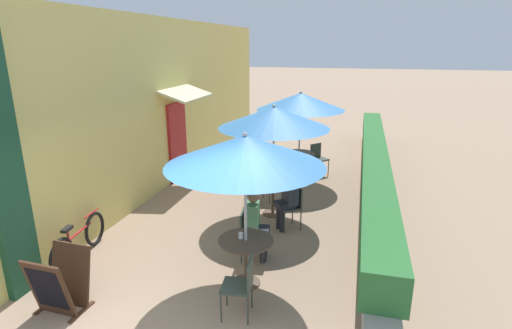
{
  "coord_description": "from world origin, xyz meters",
  "views": [
    {
      "loc": [
        2.31,
        -3.58,
        3.57
      ],
      "look_at": [
        0.15,
        4.63,
        1.0
      ],
      "focal_mm": 28.0,
      "sensor_mm": 36.0,
      "label": 1
    }
  ],
  "objects": [
    {
      "name": "patio_umbrella_mid",
      "position": [
        0.61,
        4.3,
        2.14
      ],
      "size": [
        2.29,
        2.29,
        2.4
      ],
      "color": "#B7B7BC",
      "rests_on": "ground_plane"
    },
    {
      "name": "patio_table_mid",
      "position": [
        0.61,
        4.3,
        0.56
      ],
      "size": [
        0.84,
        0.84,
        0.75
      ],
      "color": "brown",
      "rests_on": "ground_plane"
    },
    {
      "name": "bicycle_leaning",
      "position": [
        -2.2,
        1.61,
        0.33
      ],
      "size": [
        0.26,
        1.64,
        0.71
      ],
      "rotation": [
        0.0,
        0.0,
        0.12
      ],
      "color": "black",
      "rests_on": "ground_plane"
    },
    {
      "name": "coffee_cup_near",
      "position": [
        0.7,
        1.65,
        0.79
      ],
      "size": [
        0.07,
        0.07,
        0.09
      ],
      "color": "white",
      "rests_on": "patio_table_near"
    },
    {
      "name": "cafe_chair_mid_right",
      "position": [
        0.09,
        4.86,
        0.52
      ],
      "size": [
        0.56,
        0.56,
        0.87
      ],
      "rotation": [
        0.0,
        0.0,
        11.64
      ],
      "color": "#384238",
      "rests_on": "ground_plane"
    },
    {
      "name": "patio_table_far",
      "position": [
        0.79,
        6.78,
        0.56
      ],
      "size": [
        0.84,
        0.84,
        0.75
      ],
      "color": "brown",
      "rests_on": "ground_plane"
    },
    {
      "name": "cafe_chair_near_right",
      "position": [
        0.62,
        2.36,
        0.52
      ],
      "size": [
        0.44,
        0.44,
        0.87
      ],
      "rotation": [
        0.0,
        0.0,
        11.11
      ],
      "color": "#384238",
      "rests_on": "ground_plane"
    },
    {
      "name": "coffee_cup_mid",
      "position": [
        0.72,
        4.38,
        0.79
      ],
      "size": [
        0.07,
        0.07,
        0.09
      ],
      "color": "#B73D3D",
      "rests_on": "patio_table_mid"
    },
    {
      "name": "patio_umbrella_far",
      "position": [
        0.79,
        6.78,
        2.14
      ],
      "size": [
        2.29,
        2.29,
        2.4
      ],
      "color": "#B7B7BC",
      "rests_on": "ground_plane"
    },
    {
      "name": "cafe_facade_wall",
      "position": [
        -2.54,
        6.52,
        2.09
      ],
      "size": [
        0.98,
        13.3,
        4.2
      ],
      "color": "#E0CC6B",
      "rests_on": "ground_plane"
    },
    {
      "name": "cafe_chair_far_right",
      "position": [
        1.24,
        7.39,
        0.52
      ],
      "size": [
        0.56,
        0.56,
        0.87
      ],
      "rotation": [
        0.0,
        0.0,
        10.26
      ],
      "color": "#384238",
      "rests_on": "ground_plane"
    },
    {
      "name": "cafe_chair_far_left",
      "position": [
        0.33,
        6.16,
        0.52
      ],
      "size": [
        0.56,
        0.56,
        0.87
      ],
      "rotation": [
        0.0,
        0.0,
        7.12
      ],
      "color": "#384238",
      "rests_on": "ground_plane"
    },
    {
      "name": "patio_table_near",
      "position": [
        0.79,
        1.61,
        0.56
      ],
      "size": [
        0.84,
        0.84,
        0.75
      ],
      "color": "brown",
      "rests_on": "ground_plane"
    },
    {
      "name": "cafe_chair_mid_left",
      "position": [
        1.13,
        3.74,
        0.52
      ],
      "size": [
        0.56,
        0.56,
        0.87
      ],
      "rotation": [
        0.0,
        0.0,
        8.5
      ],
      "color": "#384238",
      "rests_on": "ground_plane"
    },
    {
      "name": "coffee_cup_far",
      "position": [
        0.72,
        6.7,
        0.79
      ],
      "size": [
        0.07,
        0.07,
        0.09
      ],
      "color": "teal",
      "rests_on": "patio_table_far"
    },
    {
      "name": "patio_umbrella_near",
      "position": [
        0.79,
        1.61,
        2.14
      ],
      "size": [
        2.29,
        2.29,
        2.4
      ],
      "color": "#B7B7BC",
      "rests_on": "ground_plane"
    },
    {
      "name": "seated_patron_mid_left",
      "position": [
        1.05,
        3.67,
        0.69
      ],
      "size": [
        0.51,
        0.5,
        1.25
      ],
      "rotation": [
        0.0,
        0.0,
        8.5
      ],
      "color": "#23232D",
      "rests_on": "ground_plane"
    },
    {
      "name": "menu_board",
      "position": [
        -1.52,
        0.36,
        0.43
      ],
      "size": [
        0.66,
        0.66,
        0.88
      ],
      "rotation": [
        0.0,
        0.0,
        -0.04
      ],
      "color": "#422819",
      "rests_on": "ground_plane"
    },
    {
      "name": "cafe_chair_near_left",
      "position": [
        0.95,
        0.86,
        0.52
      ],
      "size": [
        0.44,
        0.44,
        0.87
      ],
      "rotation": [
        0.0,
        0.0,
        7.97
      ],
      "color": "#384238",
      "rests_on": "ground_plane"
    },
    {
      "name": "seated_patron_near_right",
      "position": [
        0.73,
        2.37,
        0.69
      ],
      "size": [
        0.43,
        0.36,
        1.25
      ],
      "rotation": [
        0.0,
        0.0,
        11.11
      ],
      "color": "#23232D",
      "rests_on": "ground_plane"
    },
    {
      "name": "planter_hedge",
      "position": [
        2.75,
        6.55,
        0.54
      ],
      "size": [
        0.6,
        12.3,
        1.01
      ],
      "color": "gray",
      "rests_on": "ground_plane"
    }
  ]
}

